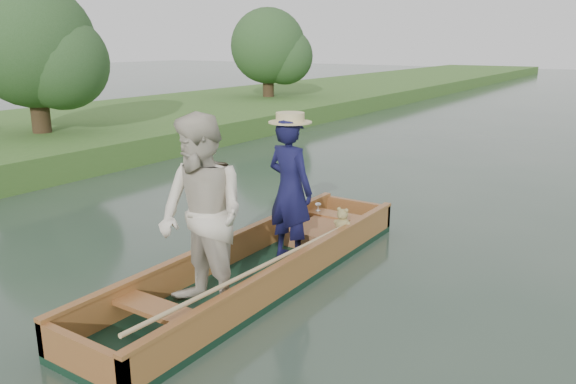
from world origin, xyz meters
The scene contains 3 objects.
ground centered at (0.00, 0.00, 0.00)m, with size 120.00×120.00×0.00m, color #283D30.
trees_far centered at (-9.02, 8.46, 2.48)m, with size 3.97×13.50×4.12m.
punt centered at (0.07, -0.33, 0.77)m, with size 1.22×5.00×2.09m.
Camera 1 is at (3.67, -4.92, 2.73)m, focal length 35.00 mm.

